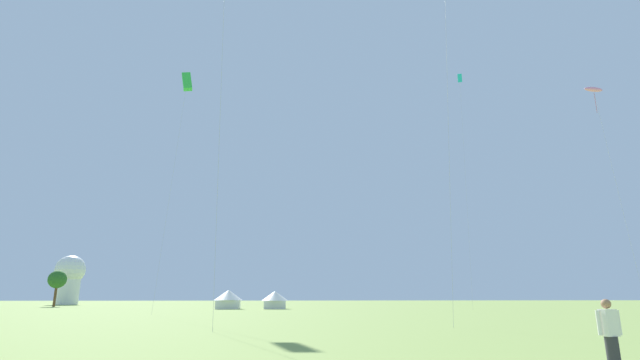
{
  "coord_description": "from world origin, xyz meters",
  "views": [
    {
      "loc": [
        -3.42,
        -5.44,
        1.79
      ],
      "look_at": [
        0.0,
        32.0,
        11.31
      ],
      "focal_mm": 25.83,
      "sensor_mm": 36.0,
      "label": 1
    }
  ],
  "objects_px": {
    "kite_green_box": "(187,82)",
    "person_spectator": "(611,339)",
    "kite_pink_parafoil": "(594,90)",
    "observatory_dome": "(69,277)",
    "festival_tent_center": "(228,298)",
    "festival_tent_left": "(275,299)",
    "kite_cyan_box": "(460,80)",
    "tree_distant_left": "(57,280)"
  },
  "relations": [
    {
      "from": "kite_cyan_box",
      "to": "observatory_dome",
      "type": "height_order",
      "value": "kite_cyan_box"
    },
    {
      "from": "festival_tent_left",
      "to": "kite_pink_parafoil",
      "type": "bearing_deg",
      "value": -43.31
    },
    {
      "from": "kite_cyan_box",
      "to": "person_spectator",
      "type": "height_order",
      "value": "kite_cyan_box"
    },
    {
      "from": "kite_pink_parafoil",
      "to": "tree_distant_left",
      "type": "bearing_deg",
      "value": 145.6
    },
    {
      "from": "festival_tent_center",
      "to": "festival_tent_left",
      "type": "height_order",
      "value": "festival_tent_center"
    },
    {
      "from": "kite_cyan_box",
      "to": "kite_green_box",
      "type": "bearing_deg",
      "value": -161.64
    },
    {
      "from": "festival_tent_left",
      "to": "observatory_dome",
      "type": "bearing_deg",
      "value": 138.83
    },
    {
      "from": "festival_tent_left",
      "to": "tree_distant_left",
      "type": "distance_m",
      "value": 43.4
    },
    {
      "from": "festival_tent_left",
      "to": "observatory_dome",
      "type": "xyz_separation_m",
      "value": [
        -46.3,
        40.49,
        4.61
      ]
    },
    {
      "from": "kite_green_box",
      "to": "kite_pink_parafoil",
      "type": "xyz_separation_m",
      "value": [
        42.43,
        -10.9,
        -4.35
      ]
    },
    {
      "from": "kite_pink_parafoil",
      "to": "festival_tent_center",
      "type": "distance_m",
      "value": 52.65
    },
    {
      "from": "festival_tent_center",
      "to": "observatory_dome",
      "type": "relative_size",
      "value": 0.38
    },
    {
      "from": "kite_cyan_box",
      "to": "festival_tent_left",
      "type": "height_order",
      "value": "kite_cyan_box"
    },
    {
      "from": "festival_tent_center",
      "to": "observatory_dome",
      "type": "distance_m",
      "value": 56.8
    },
    {
      "from": "observatory_dome",
      "to": "tree_distant_left",
      "type": "height_order",
      "value": "observatory_dome"
    },
    {
      "from": "kite_pink_parafoil",
      "to": "festival_tent_left",
      "type": "distance_m",
      "value": 48.01
    },
    {
      "from": "kite_cyan_box",
      "to": "person_spectator",
      "type": "bearing_deg",
      "value": -110.78
    },
    {
      "from": "kite_green_box",
      "to": "festival_tent_left",
      "type": "relative_size",
      "value": 7.01
    },
    {
      "from": "festival_tent_center",
      "to": "festival_tent_left",
      "type": "distance_m",
      "value": 6.73
    },
    {
      "from": "festival_tent_center",
      "to": "observatory_dome",
      "type": "height_order",
      "value": "observatory_dome"
    },
    {
      "from": "kite_pink_parafoil",
      "to": "observatory_dome",
      "type": "relative_size",
      "value": 2.07
    },
    {
      "from": "kite_green_box",
      "to": "person_spectator",
      "type": "xyz_separation_m",
      "value": [
        18.75,
        -40.4,
        -25.4
      ]
    },
    {
      "from": "person_spectator",
      "to": "festival_tent_left",
      "type": "height_order",
      "value": "festival_tent_left"
    },
    {
      "from": "kite_green_box",
      "to": "person_spectator",
      "type": "distance_m",
      "value": 51.27
    },
    {
      "from": "kite_cyan_box",
      "to": "festival_tent_left",
      "type": "bearing_deg",
      "value": 168.09
    },
    {
      "from": "festival_tent_left",
      "to": "observatory_dome",
      "type": "height_order",
      "value": "observatory_dome"
    },
    {
      "from": "observatory_dome",
      "to": "tree_distant_left",
      "type": "bearing_deg",
      "value": -71.72
    },
    {
      "from": "kite_pink_parafoil",
      "to": "festival_tent_left",
      "type": "xyz_separation_m",
      "value": [
        -31.59,
        29.78,
        -20.5
      ]
    },
    {
      "from": "person_spectator",
      "to": "tree_distant_left",
      "type": "relative_size",
      "value": 0.27
    },
    {
      "from": "tree_distant_left",
      "to": "kite_cyan_box",
      "type": "bearing_deg",
      "value": -20.06
    },
    {
      "from": "kite_cyan_box",
      "to": "tree_distant_left",
      "type": "distance_m",
      "value": 77.64
    },
    {
      "from": "observatory_dome",
      "to": "kite_green_box",
      "type": "bearing_deg",
      "value": -59.15
    },
    {
      "from": "kite_green_box",
      "to": "observatory_dome",
      "type": "bearing_deg",
      "value": 120.85
    },
    {
      "from": "kite_cyan_box",
      "to": "tree_distant_left",
      "type": "bearing_deg",
      "value": 159.94
    },
    {
      "from": "observatory_dome",
      "to": "kite_pink_parafoil",
      "type": "bearing_deg",
      "value": -42.06
    },
    {
      "from": "person_spectator",
      "to": "tree_distant_left",
      "type": "xyz_separation_m",
      "value": [
        -46.98,
        77.89,
        3.83
      ]
    },
    {
      "from": "kite_cyan_box",
      "to": "person_spectator",
      "type": "distance_m",
      "value": 66.37
    },
    {
      "from": "observatory_dome",
      "to": "tree_distant_left",
      "type": "xyz_separation_m",
      "value": [
        7.23,
        -21.88,
        -1.34
      ]
    },
    {
      "from": "observatory_dome",
      "to": "tree_distant_left",
      "type": "relative_size",
      "value": 1.71
    },
    {
      "from": "kite_pink_parafoil",
      "to": "kite_cyan_box",
      "type": "bearing_deg",
      "value": 98.21
    },
    {
      "from": "person_spectator",
      "to": "festival_tent_left",
      "type": "distance_m",
      "value": 59.8
    },
    {
      "from": "kite_green_box",
      "to": "kite_pink_parafoil",
      "type": "height_order",
      "value": "kite_green_box"
    }
  ]
}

